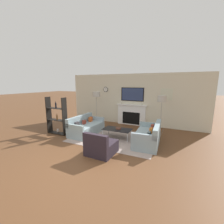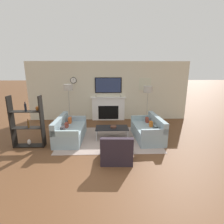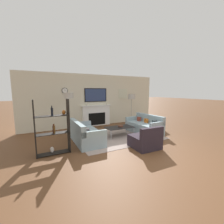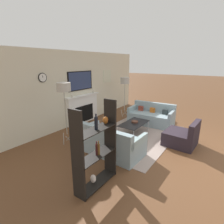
# 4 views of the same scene
# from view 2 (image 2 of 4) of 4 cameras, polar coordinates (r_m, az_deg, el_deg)

# --- Properties ---
(ground_plane) EXTENTS (60.00, 60.00, 0.00)m
(ground_plane) POSITION_cam_2_polar(r_m,az_deg,el_deg) (4.48, -0.52, -18.64)
(ground_plane) COLOR brown
(fireplace_wall) EXTENTS (7.41, 0.28, 2.70)m
(fireplace_wall) POSITION_cam_2_polar(r_m,az_deg,el_deg) (8.18, -1.20, 5.92)
(fireplace_wall) COLOR beige
(fireplace_wall) RESTS_ON ground_plane
(area_rug) EXTENTS (3.36, 2.32, 0.01)m
(area_rug) POSITION_cam_2_polar(r_m,az_deg,el_deg) (6.21, -0.93, -8.67)
(area_rug) COLOR gray
(area_rug) RESTS_ON ground_plane
(couch_left) EXTENTS (0.89, 1.71, 0.79)m
(couch_left) POSITION_cam_2_polar(r_m,az_deg,el_deg) (6.24, -13.75, -6.21)
(couch_left) COLOR #899FA7
(couch_left) RESTS_ON ground_plane
(couch_right) EXTENTS (0.93, 1.69, 0.79)m
(couch_right) POSITION_cam_2_polar(r_m,az_deg,el_deg) (6.28, 11.76, -5.97)
(couch_right) COLOR #899FA7
(couch_right) RESTS_ON ground_plane
(armchair) EXTENTS (0.86, 0.87, 0.75)m
(armchair) POSITION_cam_2_polar(r_m,az_deg,el_deg) (4.82, 1.47, -12.71)
(armchair) COLOR #2A212A
(armchair) RESTS_ON ground_plane
(coffee_table) EXTENTS (1.14, 0.63, 0.39)m
(coffee_table) POSITION_cam_2_polar(r_m,az_deg,el_deg) (6.15, -0.03, -5.30)
(coffee_table) COLOR black
(coffee_table) RESTS_ON ground_plane
(decorative_bowl) EXTENTS (0.22, 0.22, 0.06)m
(decorative_bowl) POSITION_cam_2_polar(r_m,az_deg,el_deg) (6.14, 0.46, -4.82)
(decorative_bowl) COLOR #533427
(decorative_bowl) RESTS_ON coffee_table
(floor_lamp_left) EXTENTS (0.39, 0.39, 1.79)m
(floor_lamp_left) POSITION_cam_2_polar(r_m,az_deg,el_deg) (7.29, -14.10, 7.61)
(floor_lamp_left) COLOR #9E998E
(floor_lamp_left) RESTS_ON ground_plane
(floor_lamp_right) EXTENTS (0.38, 0.38, 1.70)m
(floor_lamp_right) POSITION_cam_2_polar(r_m,az_deg,el_deg) (7.33, 11.69, 7.05)
(floor_lamp_right) COLOR #9E998E
(floor_lamp_right) RESTS_ON ground_plane
(shelf_unit) EXTENTS (0.96, 0.28, 1.62)m
(shelf_unit) POSITION_cam_2_polar(r_m,az_deg,el_deg) (5.98, -25.79, -3.45)
(shelf_unit) COLOR black
(shelf_unit) RESTS_ON ground_plane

